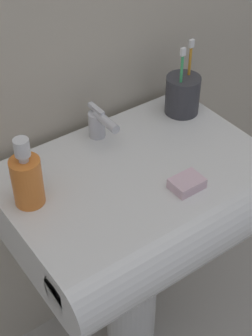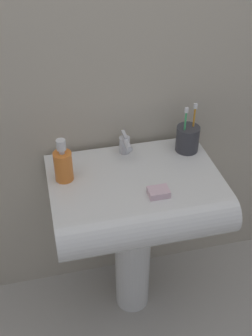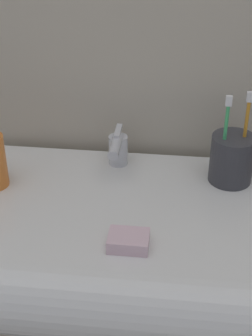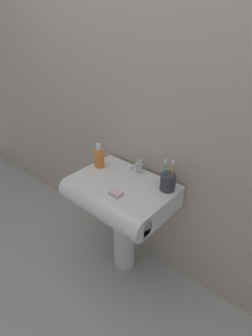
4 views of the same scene
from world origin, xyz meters
name	(u,v)px [view 4 (image 4 of 4)]	position (x,y,z in m)	size (l,w,h in m)	color
ground_plane	(124,263)	(0.00, 0.00, 0.00)	(6.00, 6.00, 0.00)	#ADA89E
wall_back	(152,93)	(0.00, 0.24, 1.20)	(5.00, 0.05, 2.40)	#B7AD99
sink_pedestal	(124,234)	(0.00, 0.00, 0.29)	(0.15, 0.15, 0.58)	white
sink_basin	(118,195)	(0.00, -0.05, 0.65)	(0.61, 0.45, 0.14)	white
faucet	(138,167)	(0.00, 0.14, 0.76)	(0.04, 0.11, 0.08)	silver
toothbrush_cup	(168,182)	(0.24, 0.11, 0.77)	(0.09, 0.09, 0.19)	#38383D
soap_bottle	(99,158)	(-0.24, 0.03, 0.78)	(0.06, 0.06, 0.16)	orange
bar_soap	(116,193)	(0.05, -0.13, 0.73)	(0.07, 0.05, 0.02)	silver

